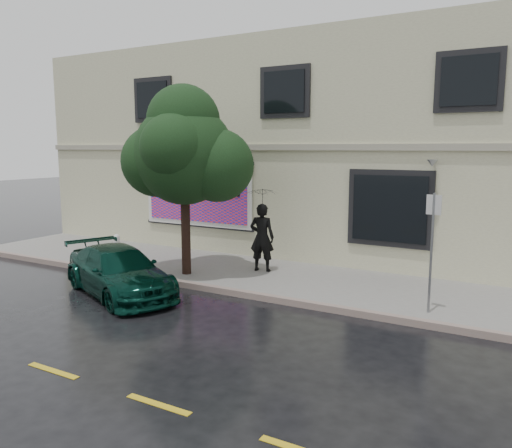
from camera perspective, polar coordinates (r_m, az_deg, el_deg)
The scene contains 12 objects.
ground at distance 11.38m, azimuth -8.11°, elevation -9.74°, with size 90.00×90.00×0.00m, color black.
sidewalk at distance 13.96m, azimuth 0.04°, elevation -5.84°, with size 20.00×3.50×0.15m, color gray.
curb at distance 12.52m, azimuth -3.91°, elevation -7.58°, with size 20.00×0.18×0.16m, color gray.
road_marking at distance 9.05m, azimuth -22.17°, elevation -15.26°, with size 19.00×0.12×0.01m, color gold.
building at distance 18.74m, azimuth 8.75°, elevation 8.35°, with size 20.00×8.12×7.00m.
billboard at distance 16.72m, azimuth -6.76°, elevation 3.40°, with size 4.30×0.16×2.20m.
car at distance 12.75m, azimuth -15.39°, elevation -5.23°, with size 1.76×3.99×1.16m, color #083127.
pedestrian at distance 13.93m, azimuth 0.68°, elevation -1.54°, with size 0.70×0.46×1.91m, color black.
umbrella at distance 13.76m, azimuth 0.69°, elevation 3.75°, with size 0.91×0.91×0.67m, color black.
street_tree at distance 13.53m, azimuth -8.22°, elevation 7.82°, with size 2.69×2.69×4.60m.
fire_hydrant at distance 16.66m, azimuth -15.61°, elevation -2.33°, with size 0.28×0.27×0.69m.
sign_pole at distance 10.90m, azimuth 19.47°, elevation -1.90°, with size 0.31×0.08×2.53m.
Camera 1 is at (6.60, -8.54, 3.58)m, focal length 35.00 mm.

